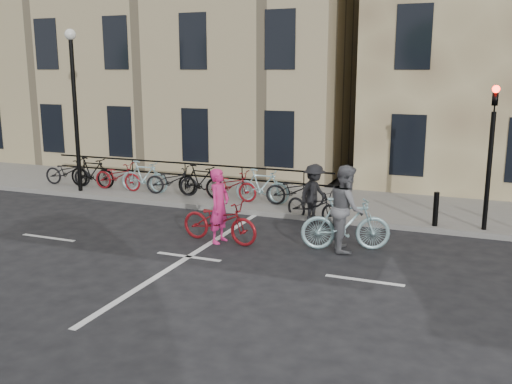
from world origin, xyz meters
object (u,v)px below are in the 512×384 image
at_px(traffic_light, 492,140).
at_px(cyclist_grey, 346,216).
at_px(cyclist_dark, 314,200).
at_px(cyclist_pink, 220,217).
at_px(lamp_post, 74,90).

bearing_deg(traffic_light, cyclist_grey, -140.47).
distance_m(cyclist_grey, cyclist_dark, 2.48).
xyz_separation_m(traffic_light, cyclist_pink, (-6.03, -3.04, -1.82)).
relative_size(cyclist_pink, cyclist_dark, 1.08).
height_order(traffic_light, cyclist_grey, traffic_light).
bearing_deg(cyclist_pink, cyclist_grey, -74.02).
bearing_deg(cyclist_grey, cyclist_pink, 80.50).
relative_size(lamp_post, cyclist_dark, 2.71).
xyz_separation_m(traffic_light, cyclist_dark, (-4.40, -0.44, -1.81)).
relative_size(traffic_light, cyclist_grey, 1.80).
height_order(lamp_post, cyclist_grey, lamp_post).
bearing_deg(traffic_light, cyclist_dark, -174.28).
bearing_deg(lamp_post, cyclist_dark, -3.45).
relative_size(traffic_light, cyclist_pink, 1.84).
height_order(cyclist_pink, cyclist_dark, cyclist_pink).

